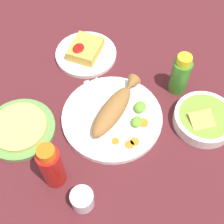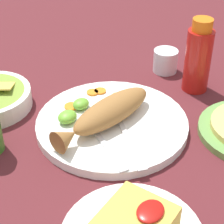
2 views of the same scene
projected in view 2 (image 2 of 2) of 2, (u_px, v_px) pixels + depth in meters
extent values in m
plane|color=#561E23|center=(112.00, 127.00, 0.82)|extent=(4.00, 4.00, 0.00)
cylinder|color=white|center=(112.00, 124.00, 0.81)|extent=(0.30, 0.30, 0.02)
ellipsoid|color=#996633|center=(112.00, 110.00, 0.79)|extent=(0.20, 0.09, 0.05)
cone|color=#996633|center=(67.00, 138.00, 0.72)|extent=(0.05, 0.05, 0.04)
cube|color=silver|center=(122.00, 127.00, 0.78)|extent=(0.08, 0.09, 0.00)
cube|color=silver|center=(137.00, 157.00, 0.71)|extent=(0.06, 0.06, 0.00)
cube|color=silver|center=(94.00, 130.00, 0.78)|extent=(0.07, 0.10, 0.00)
cube|color=silver|center=(116.00, 159.00, 0.71)|extent=(0.05, 0.07, 0.00)
cylinder|color=orange|center=(117.00, 96.00, 0.87)|extent=(0.02, 0.02, 0.00)
cylinder|color=orange|center=(100.00, 91.00, 0.89)|extent=(0.03, 0.03, 0.00)
cylinder|color=orange|center=(93.00, 92.00, 0.89)|extent=(0.03, 0.03, 0.00)
cylinder|color=orange|center=(71.00, 106.00, 0.84)|extent=(0.03, 0.03, 0.00)
ellipsoid|color=#6BB233|center=(80.00, 104.00, 0.83)|extent=(0.04, 0.03, 0.02)
ellipsoid|color=#6BB233|center=(67.00, 117.00, 0.80)|extent=(0.04, 0.03, 0.02)
cylinder|color=#B21914|center=(198.00, 61.00, 0.90)|extent=(0.06, 0.06, 0.14)
cylinder|color=orange|center=(203.00, 25.00, 0.85)|extent=(0.04, 0.04, 0.03)
cylinder|color=silver|center=(165.00, 61.00, 0.99)|extent=(0.06, 0.06, 0.06)
cylinder|color=white|center=(165.00, 66.00, 1.00)|extent=(0.05, 0.05, 0.02)
ellipsoid|color=#AD140F|center=(150.00, 211.00, 0.57)|extent=(0.05, 0.04, 0.01)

